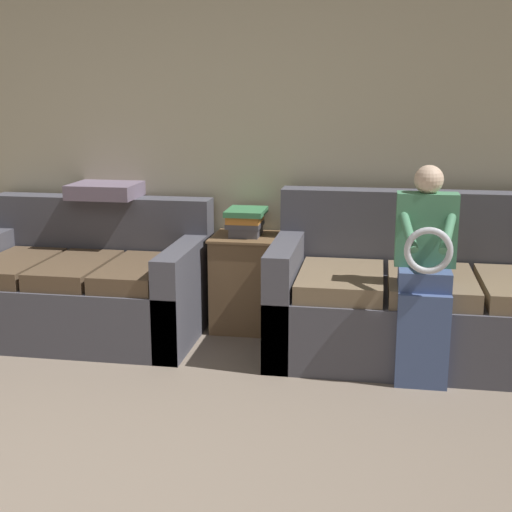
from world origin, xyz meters
The scene contains 7 objects.
wall_back centered at (0.00, 2.87, 1.27)m, with size 7.99×0.06×2.55m.
couch_main centered at (1.59, 2.31, 0.33)m, with size 1.93×0.99×0.97m.
couch_side centered at (-0.68, 2.34, 0.31)m, with size 1.58×0.99×0.88m.
child_left_seated centered at (1.53, 1.89, 0.66)m, with size 0.34×0.37×1.21m.
side_shelf centered at (0.38, 2.60, 0.33)m, with size 0.44×0.45×0.65m.
book_stack centered at (0.38, 2.60, 0.75)m, with size 0.25×0.32×0.18m.
throw_pillow centered at (-0.63, 2.69, 0.93)m, with size 0.46×0.46×0.10m.
Camera 1 is at (1.25, -2.04, 1.63)m, focal length 50.00 mm.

